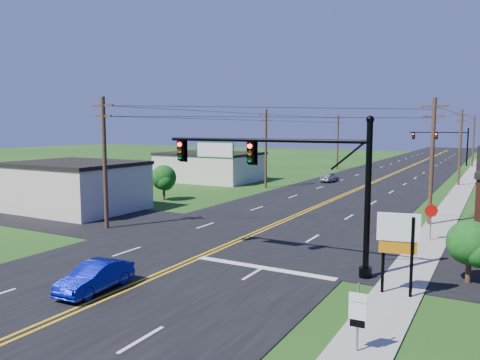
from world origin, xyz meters
The scene contains 21 objects.
ground centered at (0.00, 0.00, 0.00)m, with size 260.00×260.00×0.00m, color #1E3F12.
road_main centered at (0.00, 50.00, 0.02)m, with size 16.00×220.00×0.04m, color black.
road_cross centered at (0.00, 12.00, 0.02)m, with size 70.00×10.00×0.04m, color black.
sidewalk centered at (10.50, 40.00, 0.04)m, with size 2.00×160.00×0.08m, color gray.
signal_mast_main centered at (4.34, 8.00, 4.75)m, with size 11.30×0.60×7.48m.
signal_mast_far centered at (4.44, 80.00, 4.55)m, with size 10.98×0.60×7.48m.
cream_bldg_near centered at (-17.00, 14.00, 2.06)m, with size 10.20×8.20×4.10m.
cream_bldg_far centered at (-19.00, 38.00, 1.86)m, with size 12.20×9.20×3.70m.
utility_pole_left_a centered at (-9.50, 10.00, 4.72)m, with size 1.80×0.28×9.00m.
utility_pole_left_b centered at (-9.50, 35.00, 4.72)m, with size 1.80×0.28×9.00m.
utility_pole_left_c centered at (-9.50, 62.00, 4.72)m, with size 1.80×0.28×9.00m.
utility_pole_right_a centered at (9.80, 22.00, 4.72)m, with size 1.80×0.28×9.00m.
utility_pole_right_b centered at (9.80, 48.00, 4.72)m, with size 1.80×0.28×9.00m.
utility_pole_right_c centered at (9.80, 78.00, 4.72)m, with size 1.80×0.28×9.00m.
shrub_corner centered at (13.00, 9.50, 1.85)m, with size 2.00×2.00×2.86m.
tree_left centered at (-14.00, 22.00, 2.16)m, with size 2.40×2.40×3.37m.
blue_car centered at (-0.78, 0.61, 0.61)m, with size 1.29×3.69×1.22m, color #0711A3.
distant_car centered at (-4.85, 43.94, 0.62)m, with size 1.47×3.64×1.24m, color #A5A6AA.
route_sign centered at (10.41, 0.56, 1.31)m, with size 0.56×0.10×2.25m.
stop_sign centered at (10.48, 16.98, 1.66)m, with size 0.77×0.36×2.31m.
pylon_sign centered at (10.50, 6.27, 2.54)m, with size 1.70×0.57×3.47m.
Camera 1 is at (13.95, -13.21, 6.96)m, focal length 35.00 mm.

